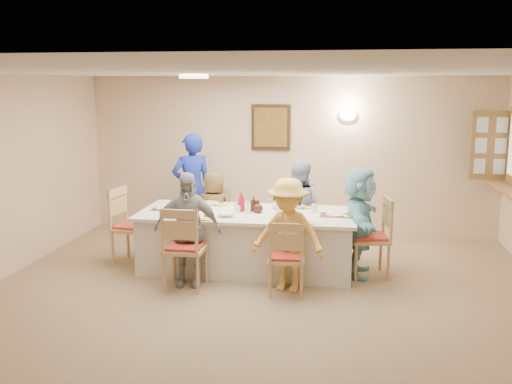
% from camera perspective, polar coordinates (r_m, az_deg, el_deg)
% --- Properties ---
extents(ground, '(7.00, 7.00, 0.00)m').
position_cam_1_polar(ground, '(6.07, -0.28, -12.35)').
color(ground, '#7A644A').
extents(room_walls, '(7.00, 7.00, 7.00)m').
position_cam_1_polar(room_walls, '(5.65, -0.30, 1.93)').
color(room_walls, beige).
rests_on(room_walls, ground).
extents(wall_picture, '(0.62, 0.05, 0.72)m').
position_cam_1_polar(wall_picture, '(9.07, 1.49, 6.49)').
color(wall_picture, '#442C17').
rests_on(wall_picture, room_walls).
extents(wall_sconce, '(0.26, 0.09, 0.18)m').
position_cam_1_polar(wall_sconce, '(8.95, 9.18, 7.58)').
color(wall_sconce, white).
rests_on(wall_sconce, room_walls).
extents(ceiling_light, '(0.36, 0.36, 0.05)m').
position_cam_1_polar(ceiling_light, '(7.26, -6.24, 11.42)').
color(ceiling_light, white).
rests_on(ceiling_light, room_walls).
extents(hatch_sill, '(0.30, 1.50, 0.05)m').
position_cam_1_polar(hatch_sill, '(8.31, 24.21, 0.08)').
color(hatch_sill, olive).
rests_on(hatch_sill, room_walls).
extents(shutter_door, '(0.55, 0.04, 1.00)m').
position_cam_1_polar(shutter_door, '(8.94, 22.38, 4.32)').
color(shutter_door, olive).
rests_on(shutter_door, room_walls).
extents(dining_table, '(2.77, 1.17, 0.76)m').
position_cam_1_polar(dining_table, '(7.41, -0.87, -4.90)').
color(dining_table, silver).
rests_on(dining_table, ground).
extents(chair_back_left, '(0.46, 0.46, 0.89)m').
position_cam_1_polar(chair_back_left, '(8.27, -3.99, -2.78)').
color(chair_back_left, tan).
rests_on(chair_back_left, ground).
extents(chair_back_right, '(0.50, 0.50, 0.98)m').
position_cam_1_polar(chair_back_right, '(8.07, 4.34, -2.78)').
color(chair_back_right, tan).
rests_on(chair_back_right, ground).
extents(chair_front_left, '(0.49, 0.49, 1.01)m').
position_cam_1_polar(chair_front_left, '(6.76, -7.11, -5.45)').
color(chair_front_left, tan).
rests_on(chair_front_left, ground).
extents(chair_front_right, '(0.45, 0.45, 0.89)m').
position_cam_1_polar(chair_front_right, '(6.55, 3.09, -6.46)').
color(chair_front_right, tan).
rests_on(chair_front_right, ground).
extents(chair_left_end, '(0.56, 0.56, 1.03)m').
position_cam_1_polar(chair_left_end, '(7.79, -12.19, -3.33)').
color(chair_left_end, tan).
rests_on(chair_left_end, ground).
extents(chair_right_end, '(0.56, 0.56, 1.01)m').
position_cam_1_polar(chair_right_end, '(7.27, 11.28, -4.41)').
color(chair_right_end, tan).
rests_on(chair_right_end, ground).
extents(diner_back_left, '(0.63, 0.45, 1.18)m').
position_cam_1_polar(diner_back_left, '(8.12, -4.20, -1.99)').
color(diner_back_left, brown).
rests_on(diner_back_left, ground).
extents(diner_back_right, '(0.85, 0.76, 1.35)m').
position_cam_1_polar(diner_back_right, '(7.91, 4.28, -1.70)').
color(diner_back_right, '#99A6C3').
rests_on(diner_back_right, ground).
extents(diner_front_left, '(0.85, 0.44, 1.37)m').
position_cam_1_polar(diner_front_left, '(6.82, -6.87, -3.70)').
color(diner_front_left, '#9C9C9C').
rests_on(diner_front_left, ground).
extents(diner_front_right, '(1.03, 0.80, 1.33)m').
position_cam_1_polar(diner_front_right, '(6.60, 3.23, -4.32)').
color(diner_front_right, '#FDC750').
rests_on(diner_front_right, ground).
extents(diner_right_end, '(1.31, 0.51, 1.38)m').
position_cam_1_polar(diner_right_end, '(7.22, 10.30, -2.96)').
color(diner_right_end, '#8AD4E7').
rests_on(diner_right_end, ground).
extents(caregiver, '(0.95, 0.92, 1.66)m').
position_cam_1_polar(caregiver, '(8.63, -6.40, 0.38)').
color(caregiver, '#172A9F').
rests_on(caregiver, ground).
extents(placemat_fl, '(0.37, 0.27, 0.01)m').
position_cam_1_polar(placemat_fl, '(7.04, -6.30, -2.57)').
color(placemat_fl, '#472B19').
rests_on(placemat_fl, dining_table).
extents(plate_fl, '(0.25, 0.25, 0.02)m').
position_cam_1_polar(plate_fl, '(7.04, -6.30, -2.49)').
color(plate_fl, white).
rests_on(plate_fl, dining_table).
extents(napkin_fl, '(0.13, 0.13, 0.01)m').
position_cam_1_polar(napkin_fl, '(6.95, -4.98, -2.67)').
color(napkin_fl, yellow).
rests_on(napkin_fl, dining_table).
extents(placemat_fr, '(0.38, 0.28, 0.01)m').
position_cam_1_polar(placemat_fr, '(6.83, 3.47, -2.96)').
color(placemat_fr, '#472B19').
rests_on(placemat_fr, dining_table).
extents(plate_fr, '(0.24, 0.24, 0.02)m').
position_cam_1_polar(plate_fr, '(6.82, 3.47, -2.88)').
color(plate_fr, white).
rests_on(plate_fr, dining_table).
extents(napkin_fr, '(0.14, 0.14, 0.01)m').
position_cam_1_polar(napkin_fr, '(6.76, 4.95, -3.05)').
color(napkin_fr, yellow).
rests_on(napkin_fr, dining_table).
extents(placemat_bl, '(0.35, 0.26, 0.01)m').
position_cam_1_polar(placemat_bl, '(7.84, -4.65, -1.17)').
color(placemat_bl, '#472B19').
rests_on(placemat_bl, dining_table).
extents(plate_bl, '(0.26, 0.26, 0.02)m').
position_cam_1_polar(plate_bl, '(7.83, -4.66, -1.10)').
color(plate_bl, white).
rests_on(plate_bl, dining_table).
extents(napkin_bl, '(0.13, 0.13, 0.01)m').
position_cam_1_polar(napkin_bl, '(7.75, -3.45, -1.24)').
color(napkin_bl, yellow).
rests_on(napkin_bl, dining_table).
extents(placemat_br, '(0.36, 0.27, 0.01)m').
position_cam_1_polar(placemat_br, '(7.64, 4.12, -1.47)').
color(placemat_br, '#472B19').
rests_on(placemat_br, dining_table).
extents(plate_br, '(0.23, 0.23, 0.01)m').
position_cam_1_polar(plate_br, '(7.64, 4.12, -1.40)').
color(plate_br, white).
rests_on(plate_br, dining_table).
extents(napkin_br, '(0.13, 0.13, 0.01)m').
position_cam_1_polar(napkin_br, '(7.58, 5.44, -1.54)').
color(napkin_br, yellow).
rests_on(napkin_br, dining_table).
extents(placemat_le, '(0.33, 0.25, 0.01)m').
position_cam_1_polar(placemat_le, '(7.58, -9.09, -1.68)').
color(placemat_le, '#472B19').
rests_on(placemat_le, dining_table).
extents(plate_le, '(0.25, 0.25, 0.02)m').
position_cam_1_polar(plate_le, '(7.58, -9.09, -1.61)').
color(plate_le, white).
rests_on(plate_le, dining_table).
extents(napkin_le, '(0.15, 0.15, 0.01)m').
position_cam_1_polar(napkin_le, '(7.48, -7.90, -1.77)').
color(napkin_le, yellow).
rests_on(napkin_le, dining_table).
extents(placemat_re, '(0.37, 0.28, 0.01)m').
position_cam_1_polar(placemat_re, '(7.20, 7.93, -2.31)').
color(placemat_re, '#472B19').
rests_on(placemat_re, dining_table).
extents(plate_re, '(0.23, 0.23, 0.01)m').
position_cam_1_polar(plate_re, '(7.20, 7.94, -2.23)').
color(plate_re, white).
rests_on(plate_re, dining_table).
extents(napkin_re, '(0.14, 0.14, 0.01)m').
position_cam_1_polar(napkin_re, '(7.15, 9.37, -2.39)').
color(napkin_re, yellow).
rests_on(napkin_re, dining_table).
extents(teacup_a, '(0.12, 0.12, 0.09)m').
position_cam_1_polar(teacup_a, '(7.14, -7.44, -2.06)').
color(teacup_a, white).
rests_on(teacup_a, dining_table).
extents(teacup_b, '(0.14, 0.14, 0.07)m').
position_cam_1_polar(teacup_b, '(7.76, 2.90, -1.00)').
color(teacup_b, white).
rests_on(teacup_b, dining_table).
extents(bowl_a, '(0.28, 0.28, 0.05)m').
position_cam_1_polar(bowl_a, '(7.09, -2.96, -2.24)').
color(bowl_a, white).
rests_on(bowl_a, dining_table).
extents(bowl_b, '(0.33, 0.33, 0.06)m').
position_cam_1_polar(bowl_b, '(7.53, 2.29, -1.41)').
color(bowl_b, white).
rests_on(bowl_b, dining_table).
extents(condiment_ketchup, '(0.14, 0.14, 0.25)m').
position_cam_1_polar(condiment_ketchup, '(7.34, -1.47, -1.00)').
color(condiment_ketchup, '#B90F29').
rests_on(condiment_ketchup, dining_table).
extents(condiment_brown, '(0.12, 0.12, 0.19)m').
position_cam_1_polar(condiment_brown, '(7.36, -0.23, -1.17)').
color(condiment_brown, '#38180F').
rests_on(condiment_brown, dining_table).
extents(condiment_malt, '(0.19, 0.19, 0.17)m').
position_cam_1_polar(condiment_malt, '(7.26, 0.21, -1.45)').
color(condiment_malt, '#38180F').
rests_on(condiment_malt, dining_table).
extents(drinking_glass, '(0.07, 0.07, 0.10)m').
position_cam_1_polar(drinking_glass, '(7.38, -1.96, -1.48)').
color(drinking_glass, silver).
rests_on(drinking_glass, dining_table).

